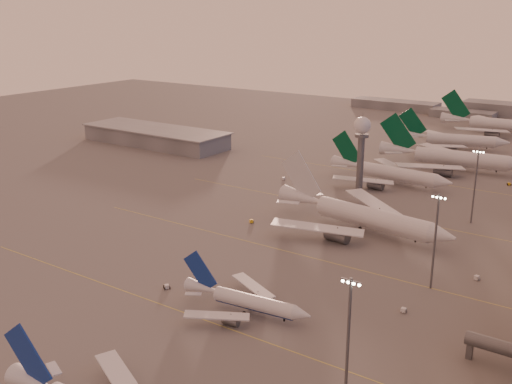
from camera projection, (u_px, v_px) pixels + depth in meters
The scene contains 21 objects.
ground at pixel (117, 316), 137.82m from camera, with size 700.00×700.00×0.00m, color #5C5959.
taxiway_markings at pixel (343, 264), 165.93m from camera, with size 180.00×185.25×0.02m.
hangar at pixel (155, 136), 311.77m from camera, with size 82.00×27.00×8.50m.
radar_tower at pixel (362, 140), 223.83m from camera, with size 6.40×6.40×31.10m.
mast_a at pixel (348, 338), 102.59m from camera, with size 3.60×0.56×25.00m.
mast_b at pixel (435, 237), 147.67m from camera, with size 3.60×0.56×25.00m.
mast_c at pixel (475, 183), 193.83m from camera, with size 3.60×0.56×25.00m.
distant_horizon at pixel (489, 111), 392.24m from camera, with size 165.00×37.50×9.00m.
narrowbody_mid at pixel (246, 303), 138.50m from camera, with size 33.30×26.47×13.02m.
widebody_white at pixel (361, 220), 189.31m from camera, with size 63.61×50.67×22.43m.
greentail_a at pixel (389, 176), 241.28m from camera, with size 53.21×42.84×19.32m.
greentail_b at pixel (451, 161), 262.13m from camera, with size 63.99×51.45×23.26m.
greentail_c at pixel (453, 142), 302.33m from camera, with size 53.38×42.59×19.75m.
greentail_d at pixel (498, 127), 336.92m from camera, with size 64.71×52.20×23.49m.
gsv_tug_mid at pixel (167, 287), 151.14m from camera, with size 4.18×3.84×1.03m.
gsv_truck_b at pixel (406, 309), 138.83m from camera, with size 5.82×2.30×2.33m.
gsv_truck_c at pixel (253, 219), 197.52m from camera, with size 5.50×5.94×2.41m.
gsv_catering_b at pixel (478, 272), 155.39m from camera, with size 6.09×4.06×4.60m.
gsv_tug_far at pixel (374, 216), 202.69m from camera, with size 3.99×4.54×1.11m.
gsv_truck_d at pixel (284, 177), 247.61m from camera, with size 3.43×6.31×2.41m.
gsv_tug_hangar at pixel (509, 184), 239.77m from camera, with size 4.01×3.24×1.00m.
Camera 1 is at (95.99, -83.92, 67.75)m, focal length 42.00 mm.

